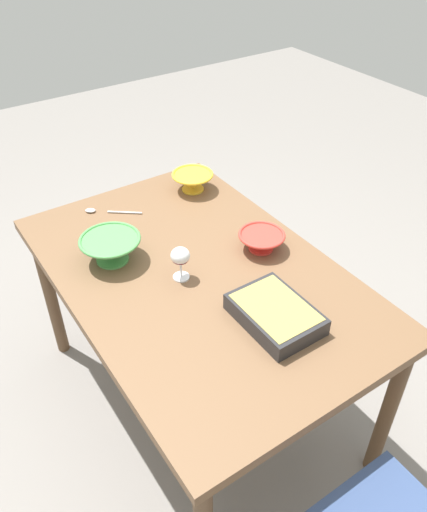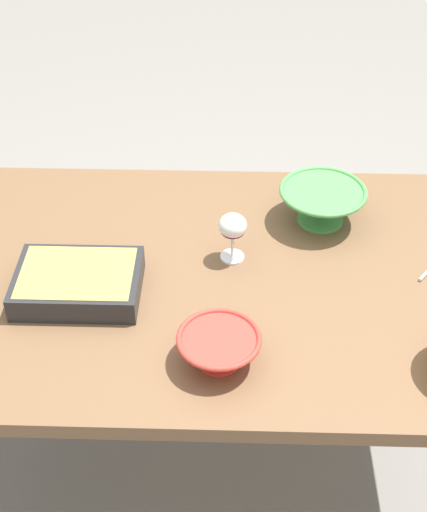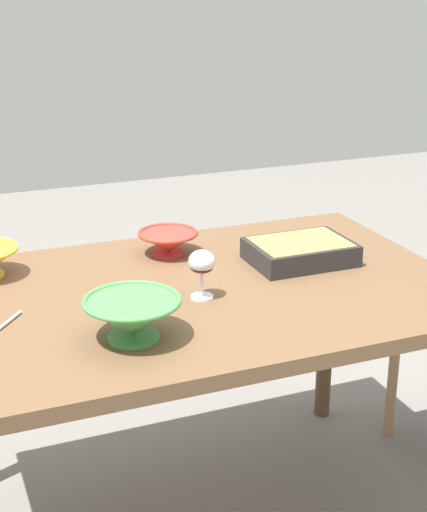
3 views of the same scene
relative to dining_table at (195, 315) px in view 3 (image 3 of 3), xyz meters
The scene contains 5 objects.
dining_table is the anchor object (origin of this frame).
wine_glass 0.18m from the dining_table, 85.30° to the left, with size 0.07×0.07×0.13m.
casserole_dish 0.38m from the dining_table, 168.24° to the right, with size 0.29×0.21×0.06m.
small_bowl 0.36m from the dining_table, 43.77° to the left, with size 0.23×0.23×0.10m.
serving_bowl 0.31m from the dining_table, 94.03° to the right, with size 0.18×0.18×0.07m.
Camera 3 is at (0.68, 1.82, 1.58)m, focal length 54.78 mm.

